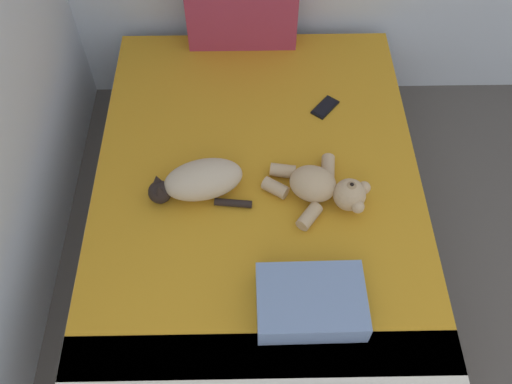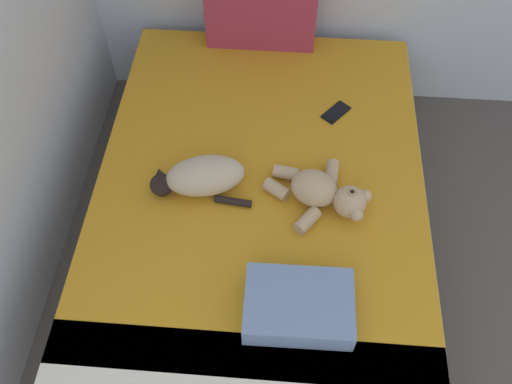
{
  "view_description": "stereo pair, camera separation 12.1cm",
  "coord_description": "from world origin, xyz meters",
  "px_view_note": "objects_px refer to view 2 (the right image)",
  "views": [
    {
      "loc": [
        0.96,
        1.6,
        2.42
      ],
      "look_at": [
        0.99,
        2.9,
        0.57
      ],
      "focal_mm": 38.03,
      "sensor_mm": 36.0,
      "label": 1
    },
    {
      "loc": [
        1.09,
        1.6,
        2.42
      ],
      "look_at": [
        0.99,
        2.9,
        0.57
      ],
      "focal_mm": 38.03,
      "sensor_mm": 36.0,
      "label": 2
    }
  ],
  "objects_px": {
    "cat": "(201,177)",
    "teddy_bear": "(324,193)",
    "throw_pillow": "(299,306)",
    "bed": "(260,212)",
    "cell_phone": "(336,112)"
  },
  "relations": [
    {
      "from": "cell_phone",
      "to": "throw_pillow",
      "type": "height_order",
      "value": "throw_pillow"
    },
    {
      "from": "cat",
      "to": "bed",
      "type": "bearing_deg",
      "value": 11.85
    },
    {
      "from": "bed",
      "to": "cat",
      "type": "bearing_deg",
      "value": -168.15
    },
    {
      "from": "cell_phone",
      "to": "bed",
      "type": "bearing_deg",
      "value": -127.78
    },
    {
      "from": "cat",
      "to": "cell_phone",
      "type": "xyz_separation_m",
      "value": [
        0.59,
        0.49,
        -0.07
      ]
    },
    {
      "from": "cell_phone",
      "to": "throw_pillow",
      "type": "relative_size",
      "value": 0.4
    },
    {
      "from": "cat",
      "to": "cell_phone",
      "type": "distance_m",
      "value": 0.77
    },
    {
      "from": "cat",
      "to": "teddy_bear",
      "type": "distance_m",
      "value": 0.53
    },
    {
      "from": "teddy_bear",
      "to": "throw_pillow",
      "type": "xyz_separation_m",
      "value": [
        -0.09,
        -0.51,
        -0.01
      ]
    },
    {
      "from": "cat",
      "to": "throw_pillow",
      "type": "distance_m",
      "value": 0.7
    },
    {
      "from": "cat",
      "to": "teddy_bear",
      "type": "relative_size",
      "value": 0.96
    },
    {
      "from": "cat",
      "to": "teddy_bear",
      "type": "height_order",
      "value": "cat"
    },
    {
      "from": "bed",
      "to": "throw_pillow",
      "type": "xyz_separation_m",
      "value": [
        0.18,
        -0.6,
        0.3
      ]
    },
    {
      "from": "bed",
      "to": "throw_pillow",
      "type": "distance_m",
      "value": 0.7
    },
    {
      "from": "bed",
      "to": "throw_pillow",
      "type": "relative_size",
      "value": 5.17
    }
  ]
}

